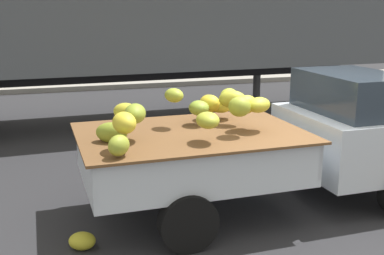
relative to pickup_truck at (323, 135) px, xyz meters
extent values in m
plane|color=#28282B|center=(-0.42, -0.32, -0.89)|extent=(220.00, 220.00, 0.00)
cube|color=gray|center=(-0.42, 10.07, -0.81)|extent=(80.00, 0.80, 0.16)
cube|color=silver|center=(0.61, 0.02, -0.10)|extent=(1.90, 1.77, 0.78)
cube|color=#28333D|center=(0.43, 0.01, 0.55)|extent=(1.06, 1.54, 0.52)
cube|color=silver|center=(-1.83, -0.04, -0.31)|extent=(2.60, 1.78, 0.08)
cube|color=silver|center=(-1.85, 0.79, -0.05)|extent=(2.56, 0.11, 0.44)
cube|color=silver|center=(-1.81, -0.88, -0.05)|extent=(2.56, 0.11, 0.44)
cube|color=silver|center=(-0.58, -0.01, -0.05)|extent=(0.09, 1.72, 0.44)
cube|color=silver|center=(-3.09, -0.07, -0.05)|extent=(0.09, 1.72, 0.44)
cube|color=#B21914|center=(-1.85, 0.82, -0.09)|extent=(2.46, 0.07, 0.07)
cube|color=brown|center=(-1.83, -0.04, 0.18)|extent=(2.73, 1.91, 0.03)
ellipsoid|color=olive|center=(-1.64, 0.26, 0.41)|extent=(0.28, 0.33, 0.19)
ellipsoid|color=#94A22C|center=(-1.35, -0.37, 0.54)|extent=(0.35, 0.35, 0.23)
ellipsoid|color=#9AA930|center=(-1.96, 0.25, 0.59)|extent=(0.28, 0.32, 0.17)
ellipsoid|color=olive|center=(-2.80, -0.21, 0.30)|extent=(0.43, 0.38, 0.23)
ellipsoid|color=#9EA72D|center=(-1.16, 0.47, 0.51)|extent=(0.35, 0.34, 0.19)
ellipsoid|color=gold|center=(-1.05, -0.23, 0.51)|extent=(0.42, 0.41, 0.18)
ellipsoid|color=yellow|center=(-1.16, -0.13, 0.50)|extent=(0.41, 0.37, 0.22)
ellipsoid|color=gold|center=(-2.61, -0.06, 0.49)|extent=(0.37, 0.35, 0.20)
ellipsoid|color=yellow|center=(-2.71, -0.59, 0.49)|extent=(0.26, 0.37, 0.22)
ellipsoid|color=gold|center=(-1.42, 0.48, 0.42)|extent=(0.33, 0.38, 0.23)
ellipsoid|color=gold|center=(-1.23, 0.16, 0.52)|extent=(0.42, 0.38, 0.22)
ellipsoid|color=gold|center=(-1.24, 0.51, 0.36)|extent=(0.32, 0.22, 0.16)
ellipsoid|color=#8DA22F|center=(-2.54, -0.24, 0.50)|extent=(0.32, 0.42, 0.22)
ellipsoid|color=#A9B030|center=(-1.79, -0.53, 0.44)|extent=(0.30, 0.38, 0.18)
ellipsoid|color=#9CAB32|center=(-2.80, -0.80, 0.32)|extent=(0.32, 0.33, 0.21)
cylinder|color=black|center=(0.64, 0.85, -0.57)|extent=(0.64, 0.22, 0.64)
cylinder|color=black|center=(-2.16, 0.78, -0.57)|extent=(0.64, 0.22, 0.64)
cylinder|color=black|center=(-2.11, -0.88, -0.57)|extent=(0.64, 0.22, 0.64)
cube|color=#4C5156|center=(-1.84, 5.21, 1.71)|extent=(12.08, 2.94, 2.70)
cube|color=black|center=(-1.84, 5.21, 0.21)|extent=(11.05, 0.80, 0.30)
cylinder|color=#38383A|center=(1.46, 5.33, -0.27)|extent=(0.18, 0.18, 1.25)
ellipsoid|color=gold|center=(-3.20, -0.52, -0.80)|extent=(0.37, 0.34, 0.19)
camera|label=1|loc=(-3.43, -5.38, 1.64)|focal=44.97mm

